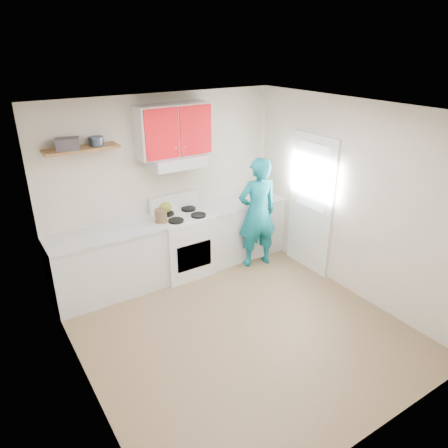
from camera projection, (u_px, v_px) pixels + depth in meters
floor at (238, 327)px, 5.16m from camera, size 3.80×3.80×0.00m
ceiling at (242, 111)px, 4.12m from camera, size 3.60×3.80×0.04m
back_wall at (165, 186)px, 6.10m from camera, size 3.60×0.04×2.60m
front_wall at (383, 319)px, 3.18m from camera, size 3.60×0.04×2.60m
left_wall at (74, 277)px, 3.74m from camera, size 0.04×3.80×2.60m
right_wall at (352, 200)px, 5.53m from camera, size 0.04×3.80×2.60m
door at (311, 204)px, 6.17m from camera, size 0.05×0.85×2.05m
door_glass at (312, 177)px, 5.99m from camera, size 0.01×0.55×0.95m
counter_left at (108, 264)px, 5.69m from camera, size 1.52×0.60×0.90m
counter_right at (240, 228)px, 6.78m from camera, size 1.32×0.60×0.90m
stove at (184, 244)px, 6.23m from camera, size 0.76×0.65×0.92m
range_hood at (177, 161)px, 5.82m from camera, size 0.76×0.44×0.15m
upper_cabinets at (173, 130)px, 5.69m from camera, size 1.02×0.33×0.70m
shelf at (81, 149)px, 5.12m from camera, size 0.90×0.30×0.04m
books at (68, 144)px, 4.98m from camera, size 0.31×0.26×0.14m
tin at (96, 141)px, 5.18m from camera, size 0.22×0.22×0.11m
kettle at (165, 207)px, 6.12m from camera, size 0.26×0.26×0.17m
crock at (161, 217)px, 5.80m from camera, size 0.18×0.18×0.20m
cutting_board at (217, 207)px, 6.38m from camera, size 0.38×0.31×0.02m
silicone_mat at (259, 197)px, 6.81m from camera, size 0.33×0.29×0.01m
person at (257, 213)px, 6.30m from camera, size 0.69×0.52×1.71m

